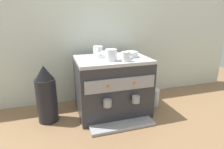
{
  "coord_description": "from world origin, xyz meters",
  "views": [
    {
      "loc": [
        -0.42,
        -1.34,
        0.76
      ],
      "look_at": [
        0.0,
        0.0,
        0.32
      ],
      "focal_mm": 30.32,
      "sensor_mm": 36.0,
      "label": 1
    }
  ],
  "objects_px": {
    "espresso_machine": "(112,86)",
    "milk_pitcher": "(154,97)",
    "ceramic_cup_0": "(126,56)",
    "ceramic_cup_1": "(110,55)",
    "ceramic_bowl_1": "(131,54)",
    "ceramic_bowl_0": "(101,56)",
    "ceramic_cup_2": "(98,51)",
    "coffee_grinder": "(46,95)"
  },
  "relations": [
    {
      "from": "ceramic_bowl_0",
      "to": "milk_pitcher",
      "type": "relative_size",
      "value": 0.69
    },
    {
      "from": "ceramic_bowl_1",
      "to": "ceramic_cup_1",
      "type": "bearing_deg",
      "value": -159.76
    },
    {
      "from": "ceramic_cup_0",
      "to": "ceramic_bowl_0",
      "type": "height_order",
      "value": "ceramic_cup_0"
    },
    {
      "from": "ceramic_cup_2",
      "to": "coffee_grinder",
      "type": "distance_m",
      "value": 0.52
    },
    {
      "from": "ceramic_cup_2",
      "to": "milk_pitcher",
      "type": "distance_m",
      "value": 0.63
    },
    {
      "from": "ceramic_bowl_0",
      "to": "milk_pitcher",
      "type": "distance_m",
      "value": 0.6
    },
    {
      "from": "ceramic_cup_0",
      "to": "coffee_grinder",
      "type": "bearing_deg",
      "value": 166.83
    },
    {
      "from": "ceramic_cup_1",
      "to": "ceramic_bowl_0",
      "type": "distance_m",
      "value": 0.12
    },
    {
      "from": "ceramic_cup_0",
      "to": "ceramic_cup_1",
      "type": "distance_m",
      "value": 0.11
    },
    {
      "from": "ceramic_bowl_0",
      "to": "ceramic_bowl_1",
      "type": "relative_size",
      "value": 0.97
    },
    {
      "from": "ceramic_bowl_1",
      "to": "milk_pitcher",
      "type": "relative_size",
      "value": 0.72
    },
    {
      "from": "ceramic_bowl_1",
      "to": "milk_pitcher",
      "type": "xyz_separation_m",
      "value": [
        0.23,
        0.01,
        -0.4
      ]
    },
    {
      "from": "espresso_machine",
      "to": "coffee_grinder",
      "type": "height_order",
      "value": "espresso_machine"
    },
    {
      "from": "ceramic_cup_1",
      "to": "milk_pitcher",
      "type": "xyz_separation_m",
      "value": [
        0.42,
        0.08,
        -0.42
      ]
    },
    {
      "from": "ceramic_cup_1",
      "to": "coffee_grinder",
      "type": "bearing_deg",
      "value": 169.97
    },
    {
      "from": "ceramic_cup_1",
      "to": "ceramic_bowl_0",
      "type": "bearing_deg",
      "value": 109.95
    },
    {
      "from": "ceramic_cup_0",
      "to": "ceramic_bowl_1",
      "type": "bearing_deg",
      "value": 53.28
    },
    {
      "from": "ceramic_bowl_0",
      "to": "ceramic_bowl_1",
      "type": "xyz_separation_m",
      "value": [
        0.22,
        -0.04,
        0.0
      ]
    },
    {
      "from": "ceramic_cup_0",
      "to": "espresso_machine",
      "type": "bearing_deg",
      "value": 114.49
    },
    {
      "from": "ceramic_bowl_1",
      "to": "coffee_grinder",
      "type": "height_order",
      "value": "ceramic_bowl_1"
    },
    {
      "from": "espresso_machine",
      "to": "ceramic_cup_2",
      "type": "relative_size",
      "value": 4.83
    },
    {
      "from": "ceramic_bowl_0",
      "to": "ceramic_cup_0",
      "type": "bearing_deg",
      "value": -48.89
    },
    {
      "from": "espresso_machine",
      "to": "ceramic_bowl_0",
      "type": "height_order",
      "value": "ceramic_bowl_0"
    },
    {
      "from": "ceramic_cup_0",
      "to": "ceramic_bowl_1",
      "type": "xyz_separation_m",
      "value": [
        0.09,
        0.12,
        -0.01
      ]
    },
    {
      "from": "ceramic_cup_0",
      "to": "ceramic_bowl_1",
      "type": "height_order",
      "value": "ceramic_cup_0"
    },
    {
      "from": "ceramic_cup_1",
      "to": "ceramic_bowl_0",
      "type": "height_order",
      "value": "ceramic_cup_1"
    },
    {
      "from": "espresso_machine",
      "to": "milk_pitcher",
      "type": "bearing_deg",
      "value": -0.88
    },
    {
      "from": "ceramic_cup_2",
      "to": "ceramic_bowl_0",
      "type": "height_order",
      "value": "ceramic_cup_2"
    },
    {
      "from": "ceramic_cup_0",
      "to": "ceramic_cup_1",
      "type": "xyz_separation_m",
      "value": [
        -0.1,
        0.05,
        0.01
      ]
    },
    {
      "from": "ceramic_cup_2",
      "to": "ceramic_cup_1",
      "type": "bearing_deg",
      "value": -78.4
    },
    {
      "from": "ceramic_cup_1",
      "to": "coffee_grinder",
      "type": "distance_m",
      "value": 0.55
    },
    {
      "from": "ceramic_bowl_0",
      "to": "milk_pitcher",
      "type": "bearing_deg",
      "value": -4.02
    },
    {
      "from": "ceramic_cup_1",
      "to": "ceramic_cup_2",
      "type": "distance_m",
      "value": 0.21
    },
    {
      "from": "ceramic_cup_1",
      "to": "ceramic_bowl_1",
      "type": "relative_size",
      "value": 1.16
    },
    {
      "from": "ceramic_bowl_0",
      "to": "coffee_grinder",
      "type": "height_order",
      "value": "ceramic_bowl_0"
    },
    {
      "from": "ceramic_cup_1",
      "to": "coffee_grinder",
      "type": "xyz_separation_m",
      "value": [
        -0.46,
        0.08,
        -0.28
      ]
    },
    {
      "from": "espresso_machine",
      "to": "ceramic_bowl_1",
      "type": "xyz_separation_m",
      "value": [
        0.15,
        -0.01,
        0.25
      ]
    },
    {
      "from": "milk_pitcher",
      "to": "ceramic_bowl_1",
      "type": "bearing_deg",
      "value": -178.27
    },
    {
      "from": "ceramic_bowl_0",
      "to": "ceramic_cup_2",
      "type": "bearing_deg",
      "value": 91.95
    },
    {
      "from": "espresso_machine",
      "to": "ceramic_cup_1",
      "type": "relative_size",
      "value": 4.52
    },
    {
      "from": "espresso_machine",
      "to": "ceramic_cup_0",
      "type": "height_order",
      "value": "ceramic_cup_0"
    },
    {
      "from": "espresso_machine",
      "to": "ceramic_bowl_0",
      "type": "xyz_separation_m",
      "value": [
        -0.08,
        0.03,
        0.24
      ]
    }
  ]
}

